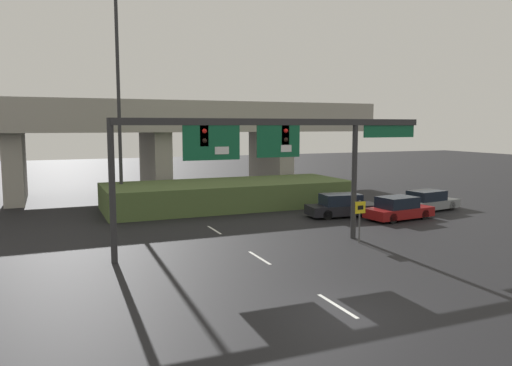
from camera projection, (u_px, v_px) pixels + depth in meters
The scene contains 10 objects.
ground_plane at pixel (346, 311), 16.02m from camera, with size 160.00×160.00×0.00m, color black.
lane_markings at pixel (214, 230), 28.44m from camera, with size 0.14×28.51×0.01m.
signal_gantry at pixel (268, 143), 23.87m from camera, with size 16.19×0.44×6.26m.
speed_limit_sign at pixel (360, 215), 25.16m from camera, with size 0.60×0.11×2.17m.
highway_light_pole_near at pixel (118, 88), 34.32m from camera, with size 0.70×0.36×16.22m.
overpass_bridge at pixel (154, 131), 42.80m from camera, with size 38.67×9.18×7.92m.
grass_embankment at pixel (228, 194), 36.51m from camera, with size 17.71×6.44×1.83m.
parked_sedan_near_right at pixel (342, 206), 32.60m from camera, with size 4.93×2.32×1.50m.
parked_sedan_mid_right at pixel (398, 209), 31.61m from camera, with size 4.61×2.37×1.46m.
parked_sedan_far_right at pixel (428, 201), 34.91m from camera, with size 4.89×2.50×1.41m.
Camera 1 is at (-8.65, -13.11, 5.93)m, focal length 35.00 mm.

